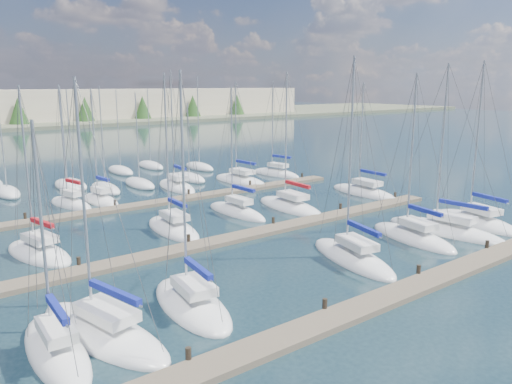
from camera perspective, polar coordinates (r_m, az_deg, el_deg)
ground at (r=77.74m, az=-21.01°, el=2.85°), size 400.00×400.00×0.00m
dock_near at (r=28.88m, az=14.86°, el=-11.56°), size 44.00×1.93×1.10m
dock_mid at (r=38.41m, az=-1.83°, el=-5.11°), size 44.00×1.93×1.10m
dock_far at (r=50.09m, az=-11.16°, el=-1.20°), size 44.00×1.93×1.10m
sailboat_p at (r=57.46m, az=-9.05°, el=0.63°), size 3.54×8.40×13.83m
sailboat_e at (r=39.97m, az=17.48°, el=-4.94°), size 4.06×8.58×13.14m
sailboat_j at (r=40.90m, az=-9.46°, el=-4.14°), size 3.25×7.97×13.18m
sailboat_n at (r=51.67m, az=-20.40°, el=-1.28°), size 3.37×6.93×12.32m
sailboat_b at (r=25.43m, az=-17.14°, el=-15.08°), size 4.94×9.67×12.68m
sailboat_k at (r=45.58m, az=-2.22°, el=-2.26°), size 2.44×7.96×12.17m
sailboat_g at (r=46.23m, az=23.87°, el=-3.13°), size 4.69×8.99×14.21m
sailboat_o at (r=52.25m, az=-17.33°, el=-0.93°), size 2.84×6.39×11.98m
sailboat_r at (r=64.95m, az=2.28°, el=2.12°), size 3.43×7.91×12.69m
sailboat_d at (r=34.41m, az=10.96°, el=-7.37°), size 4.67×9.07×14.12m
sailboat_c at (r=27.31m, az=-7.35°, el=-12.60°), size 3.88×8.09×13.05m
sailboat_m at (r=54.92m, az=12.23°, el=-0.04°), size 3.27×9.15×12.51m
sailboat_l at (r=47.59m, az=3.89°, el=-1.68°), size 3.44×9.08×13.43m
sailboat_h at (r=37.78m, az=-23.56°, el=-6.42°), size 4.24×7.63×12.29m
sailboat_a at (r=24.52m, az=-21.85°, el=-16.49°), size 2.58×7.56×10.95m
sailboat_q at (r=60.38m, az=-1.83°, el=1.33°), size 3.69×8.92×12.57m
sailboat_f at (r=42.67m, az=20.83°, el=-4.11°), size 3.68×10.08×13.91m
distant_boats at (r=61.13m, az=-20.57°, el=0.80°), size 36.93×20.75×13.30m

